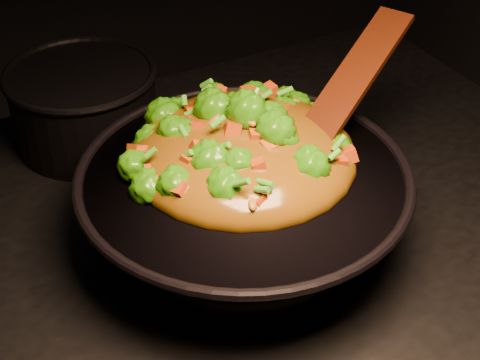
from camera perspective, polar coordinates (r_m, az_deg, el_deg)
wok at (r=0.94m, az=0.29°, el=-2.36°), size 0.49×0.49×0.11m
stir_fry at (r=0.91m, az=0.30°, el=4.20°), size 0.36×0.36×0.10m
spatula at (r=0.96m, az=7.68°, el=6.20°), size 0.30×0.18×0.13m
back_pot at (r=1.16m, az=-11.97°, el=5.64°), size 0.24×0.24×0.13m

